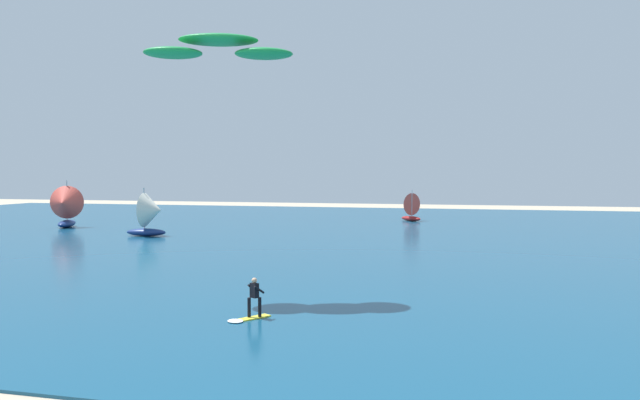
{
  "coord_description": "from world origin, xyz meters",
  "views": [
    {
      "loc": [
        5.66,
        -9.08,
        6.08
      ],
      "look_at": [
        -0.97,
        16.74,
        4.9
      ],
      "focal_mm": 34.95,
      "sensor_mm": 36.0,
      "label": 1
    }
  ],
  "objects_px": {
    "kite": "(219,48)",
    "sailboat_center_horizon": "(151,214)",
    "sailboat_near_shore": "(65,206)",
    "sailboat_heeled_over": "(408,206)",
    "kitesurfer": "(251,304)"
  },
  "relations": [
    {
      "from": "kite",
      "to": "sailboat_center_horizon",
      "type": "relative_size",
      "value": 1.61
    },
    {
      "from": "sailboat_near_shore",
      "to": "sailboat_heeled_over",
      "type": "distance_m",
      "value": 39.73
    },
    {
      "from": "kite",
      "to": "sailboat_center_horizon",
      "type": "distance_m",
      "value": 32.16
    },
    {
      "from": "kite",
      "to": "kitesurfer",
      "type": "bearing_deg",
      "value": -51.7
    },
    {
      "from": "sailboat_heeled_over",
      "to": "sailboat_center_horizon",
      "type": "distance_m",
      "value": 32.61
    },
    {
      "from": "sailboat_near_shore",
      "to": "sailboat_center_horizon",
      "type": "relative_size",
      "value": 1.11
    },
    {
      "from": "kitesurfer",
      "to": "sailboat_near_shore",
      "type": "distance_m",
      "value": 48.61
    },
    {
      "from": "sailboat_near_shore",
      "to": "kite",
      "type": "bearing_deg",
      "value": -44.29
    },
    {
      "from": "kite",
      "to": "sailboat_heeled_over",
      "type": "distance_m",
      "value": 50.79
    },
    {
      "from": "sailboat_near_shore",
      "to": "sailboat_center_horizon",
      "type": "xyz_separation_m",
      "value": [
        13.57,
        -5.63,
        -0.24
      ]
    },
    {
      "from": "sailboat_near_shore",
      "to": "sailboat_heeled_over",
      "type": "height_order",
      "value": "sailboat_near_shore"
    },
    {
      "from": "sailboat_heeled_over",
      "to": "kitesurfer",
      "type": "bearing_deg",
      "value": -90.55
    },
    {
      "from": "kite",
      "to": "sailboat_heeled_over",
      "type": "bearing_deg",
      "value": 85.99
    },
    {
      "from": "sailboat_heeled_over",
      "to": "sailboat_center_horizon",
      "type": "height_order",
      "value": "sailboat_center_horizon"
    },
    {
      "from": "kite",
      "to": "sailboat_center_horizon",
      "type": "bearing_deg",
      "value": 125.48
    }
  ]
}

